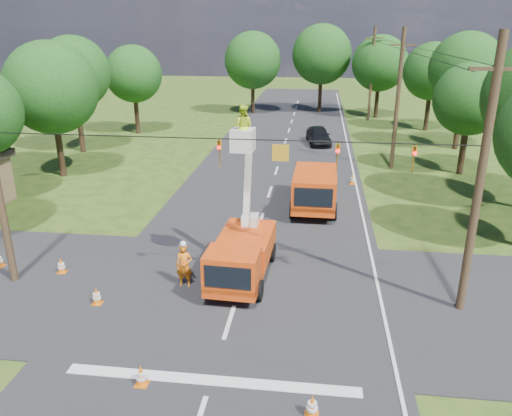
# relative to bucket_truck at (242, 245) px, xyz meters

# --- Properties ---
(ground) EXTENTS (140.00, 140.00, 0.00)m
(ground) POSITION_rel_bucket_truck_xyz_m (0.04, 16.65, -1.55)
(ground) COLOR #274514
(ground) RESTS_ON ground
(road_main) EXTENTS (12.00, 100.00, 0.06)m
(road_main) POSITION_rel_bucket_truck_xyz_m (0.04, 16.65, -1.55)
(road_main) COLOR black
(road_main) RESTS_ON ground
(road_cross) EXTENTS (56.00, 10.00, 0.07)m
(road_cross) POSITION_rel_bucket_truck_xyz_m (0.04, -1.35, -1.55)
(road_cross) COLOR black
(road_cross) RESTS_ON ground
(stop_bar) EXTENTS (9.00, 0.45, 0.02)m
(stop_bar) POSITION_rel_bucket_truck_xyz_m (0.04, -6.55, -1.55)
(stop_bar) COLOR silver
(stop_bar) RESTS_ON ground
(edge_line) EXTENTS (0.12, 90.00, 0.02)m
(edge_line) POSITION_rel_bucket_truck_xyz_m (5.64, 16.65, -1.55)
(edge_line) COLOR silver
(edge_line) RESTS_ON ground
(bucket_truck) EXTENTS (2.45, 5.67, 7.25)m
(bucket_truck) POSITION_rel_bucket_truck_xyz_m (0.00, 0.00, 0.00)
(bucket_truck) COLOR #E74B10
(bucket_truck) RESTS_ON ground
(second_truck) EXTENTS (2.65, 6.44, 2.39)m
(second_truck) POSITION_rel_bucket_truck_xyz_m (2.90, 9.11, -0.31)
(second_truck) COLOR #E74B10
(second_truck) RESTS_ON ground
(ground_worker) EXTENTS (0.71, 0.48, 1.87)m
(ground_worker) POSITION_rel_bucket_truck_xyz_m (-2.23, -0.92, -0.62)
(ground_worker) COLOR #DD5812
(ground_worker) RESTS_ON ground
(distant_car) EXTENTS (2.58, 4.89, 1.59)m
(distant_car) POSITION_rel_bucket_truck_xyz_m (3.03, 25.99, -0.76)
(distant_car) COLOR black
(distant_car) RESTS_ON ground
(traffic_cone_0) EXTENTS (0.38, 0.38, 0.71)m
(traffic_cone_0) POSITION_rel_bucket_truck_xyz_m (-1.98, -6.97, -1.20)
(traffic_cone_0) COLOR orange
(traffic_cone_0) RESTS_ON ground
(traffic_cone_1) EXTENTS (0.38, 0.38, 0.71)m
(traffic_cone_1) POSITION_rel_bucket_truck_xyz_m (3.08, -7.61, -1.20)
(traffic_cone_1) COLOR orange
(traffic_cone_1) RESTS_ON ground
(traffic_cone_2) EXTENTS (0.38, 0.38, 0.71)m
(traffic_cone_2) POSITION_rel_bucket_truck_xyz_m (0.49, 4.80, -1.20)
(traffic_cone_2) COLOR orange
(traffic_cone_2) RESTS_ON ground
(traffic_cone_3) EXTENTS (0.38, 0.38, 0.71)m
(traffic_cone_3) POSITION_rel_bucket_truck_xyz_m (2.27, 7.98, -1.20)
(traffic_cone_3) COLOR orange
(traffic_cone_3) RESTS_ON ground
(traffic_cone_4) EXTENTS (0.38, 0.38, 0.71)m
(traffic_cone_4) POSITION_rel_bucket_truck_xyz_m (-5.23, -2.73, -1.20)
(traffic_cone_4) COLOR orange
(traffic_cone_4) RESTS_ON ground
(traffic_cone_5) EXTENTS (0.38, 0.38, 0.71)m
(traffic_cone_5) POSITION_rel_bucket_truck_xyz_m (-7.82, -0.47, -1.20)
(traffic_cone_5) COLOR orange
(traffic_cone_5) RESTS_ON ground
(traffic_cone_7) EXTENTS (0.38, 0.38, 0.71)m
(traffic_cone_7) POSITION_rel_bucket_truck_xyz_m (5.39, 14.06, -1.20)
(traffic_cone_7) COLOR orange
(traffic_cone_7) RESTS_ON ground
(pole_right_near) EXTENTS (1.80, 0.30, 10.00)m
(pole_right_near) POSITION_rel_bucket_truck_xyz_m (8.54, -1.35, 3.55)
(pole_right_near) COLOR #4C3823
(pole_right_near) RESTS_ON ground
(pole_right_mid) EXTENTS (1.80, 0.30, 10.00)m
(pole_right_mid) POSITION_rel_bucket_truck_xyz_m (8.54, 18.65, 3.55)
(pole_right_mid) COLOR #4C3823
(pole_right_mid) RESTS_ON ground
(pole_right_far) EXTENTS (1.80, 0.30, 10.00)m
(pole_right_far) POSITION_rel_bucket_truck_xyz_m (8.54, 38.65, 3.55)
(pole_right_far) COLOR #4C3823
(pole_right_far) RESTS_ON ground
(signal_span) EXTENTS (18.00, 0.29, 1.07)m
(signal_span) POSITION_rel_bucket_truck_xyz_m (2.26, -1.36, 4.32)
(signal_span) COLOR black
(signal_span) RESTS_ON ground
(tree_left_d) EXTENTS (6.20, 6.20, 9.24)m
(tree_left_d) POSITION_rel_bucket_truck_xyz_m (-14.96, 13.65, 4.57)
(tree_left_d) COLOR #382616
(tree_left_d) RESTS_ON ground
(tree_left_e) EXTENTS (5.80, 5.80, 9.41)m
(tree_left_e) POSITION_rel_bucket_truck_xyz_m (-16.76, 20.65, 4.94)
(tree_left_e) COLOR #382616
(tree_left_e) RESTS_ON ground
(tree_left_f) EXTENTS (5.40, 5.40, 8.40)m
(tree_left_f) POSITION_rel_bucket_truck_xyz_m (-14.76, 28.65, 4.13)
(tree_left_f) COLOR #382616
(tree_left_f) RESTS_ON ground
(tree_right_c) EXTENTS (5.00, 5.00, 7.83)m
(tree_right_c) POSITION_rel_bucket_truck_xyz_m (13.24, 17.65, 3.76)
(tree_right_c) COLOR #382616
(tree_right_c) RESTS_ON ground
(tree_right_d) EXTENTS (6.00, 6.00, 9.70)m
(tree_right_d) POSITION_rel_bucket_truck_xyz_m (14.84, 25.65, 5.12)
(tree_right_d) COLOR #382616
(tree_right_d) RESTS_ON ground
(tree_right_e) EXTENTS (5.60, 5.60, 8.63)m
(tree_right_e) POSITION_rel_bucket_truck_xyz_m (13.84, 33.65, 4.26)
(tree_right_e) COLOR #382616
(tree_right_e) RESTS_ON ground
(tree_far_a) EXTENTS (6.60, 6.60, 9.50)m
(tree_far_a) POSITION_rel_bucket_truck_xyz_m (-4.96, 41.65, 4.63)
(tree_far_a) COLOR #382616
(tree_far_a) RESTS_ON ground
(tree_far_b) EXTENTS (7.00, 7.00, 10.32)m
(tree_far_b) POSITION_rel_bucket_truck_xyz_m (3.04, 43.65, 5.25)
(tree_far_b) COLOR #382616
(tree_far_b) RESTS_ON ground
(tree_far_c) EXTENTS (6.20, 6.20, 9.18)m
(tree_far_c) POSITION_rel_bucket_truck_xyz_m (9.54, 40.65, 4.51)
(tree_far_c) COLOR #382616
(tree_far_c) RESTS_ON ground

